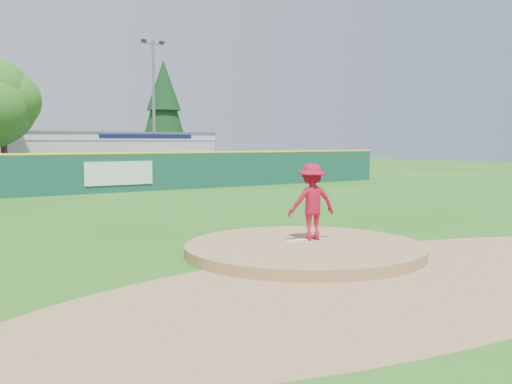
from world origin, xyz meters
TOP-DOWN VIEW (x-y plane):
  - ground at (0.00, 0.00)m, footprint 120.00×120.00m
  - pitchers_mound at (0.00, 0.00)m, footprint 5.50×5.50m
  - pitching_rubber at (0.00, 0.30)m, footprint 0.60×0.15m
  - infield_dirt_arc at (0.00, -3.00)m, footprint 15.40×15.40m
  - parking_lot at (0.00, 27.00)m, footprint 44.00×16.00m
  - pitcher at (0.49, 0.33)m, footprint 1.31×0.94m
  - van at (1.84, 25.57)m, footprint 4.90×3.23m
  - pool_building_grp at (6.00, 31.99)m, footprint 15.20×8.20m
  - fence_banners at (-2.07, 17.92)m, footprint 12.14×0.04m
  - outfield_fence at (0.00, 18.00)m, footprint 40.00×0.14m
  - deciduous_tree at (-2.00, 25.00)m, footprint 5.60×5.60m
  - conifer_tree at (13.00, 36.00)m, footprint 4.40×4.40m
  - light_pole_right at (9.00, 29.00)m, footprint 1.75×0.25m

SIDE VIEW (x-z plane):
  - ground at x=0.00m, z-range 0.00..0.00m
  - pitchers_mound at x=0.00m, z-range -0.25..0.25m
  - infield_dirt_arc at x=0.00m, z-range 0.00..0.01m
  - parking_lot at x=0.00m, z-range 0.00..0.02m
  - pitching_rubber at x=0.00m, z-range 0.25..0.29m
  - van at x=1.84m, z-range 0.02..1.27m
  - fence_banners at x=-2.07m, z-range 0.40..1.60m
  - outfield_fence at x=0.00m, z-range 0.05..2.12m
  - pitcher at x=0.49m, z-range 0.25..2.07m
  - pool_building_grp at x=6.00m, z-range 0.01..3.32m
  - deciduous_tree at x=-2.00m, z-range 0.87..8.23m
  - conifer_tree at x=13.00m, z-range 0.79..10.29m
  - light_pole_right at x=9.00m, z-range 0.54..10.54m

